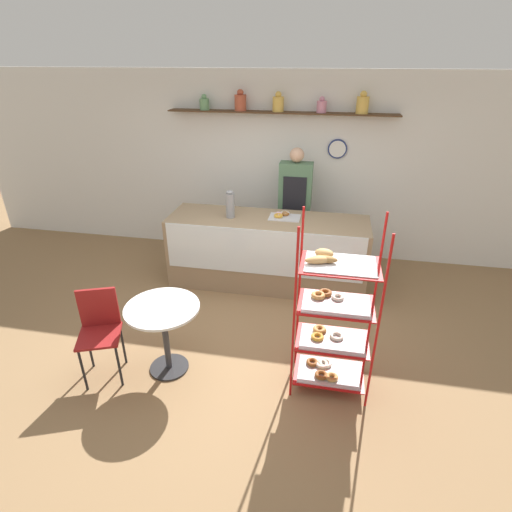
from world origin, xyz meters
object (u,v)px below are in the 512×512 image
Objects in this scene: coffee_carafe at (230,204)px; donut_tray_counter at (283,215)px; person_worker at (295,204)px; cafe_chair at (99,325)px; pastry_rack at (331,319)px; cafe_table at (164,323)px.

coffee_carafe is 0.90× the size of donut_tray_counter.
person_worker is 1.04m from coffee_carafe.
cafe_chair is 2.62m from donut_tray_counter.
donut_tray_counter is at bearing 110.11° from pastry_rack.
person_worker is at bearing 38.20° from cafe_chair.
cafe_chair is (-2.16, -0.25, -0.18)m from pastry_rack.
pastry_rack is 2.01m from donut_tray_counter.
person_worker is 1.95× the size of cafe_chair.
pastry_rack is 0.97× the size of person_worker.
cafe_chair is 2.48× the size of coffee_carafe.
cafe_chair is at bearing -166.71° from cafe_table.
donut_tray_counter is (-0.69, 1.88, 0.23)m from pastry_rack.
cafe_table is (-0.98, -2.51, -0.39)m from person_worker.
cafe_table is at bearing -113.82° from donut_tray_counter.
person_worker is at bearing 103.78° from pastry_rack.
pastry_rack reaches higher than donut_tray_counter.
coffee_carafe is at bearing 83.77° from cafe_table.
pastry_rack reaches higher than cafe_table.
pastry_rack is at bearing -69.89° from donut_tray_counter.
cafe_table is at bearing -111.23° from person_worker.
donut_tray_counter is at bearing 34.16° from cafe_chair.
cafe_table is 0.83× the size of cafe_chair.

